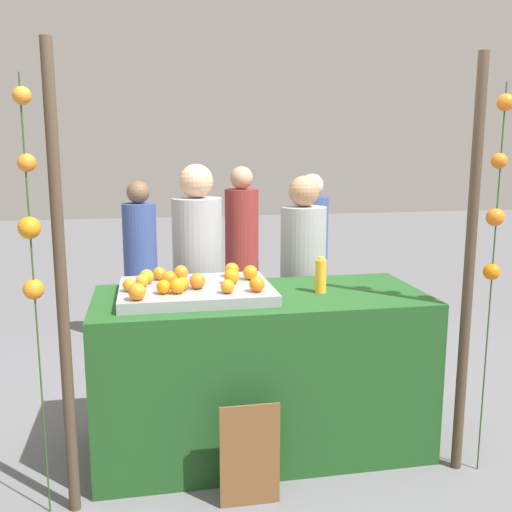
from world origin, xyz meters
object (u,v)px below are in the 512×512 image
Objects in this scene: juice_bottle at (321,276)px; vendor_right at (302,296)px; orange_0 at (181,273)px; vendor_left at (198,295)px; orange_1 at (147,277)px; chalkboard_sign at (250,456)px; stall_counter at (261,371)px.

vendor_right reaches higher than juice_bottle.
orange_0 is 0.55m from vendor_left.
orange_1 is 0.15× the size of chalkboard_sign.
stall_counter is 8.98× the size of juice_bottle.
juice_bottle is 0.13× the size of vendor_left.
chalkboard_sign is (-0.53, -0.56, -0.78)m from juice_bottle.
stall_counter is 0.67m from juice_bottle.
vendor_right is (0.89, 0.47, -0.31)m from orange_0.
orange_1 is 0.05× the size of vendor_right.
vendor_left is (-0.13, 1.26, 0.52)m from chalkboard_sign.
orange_1 is at bearing -161.15° from orange_0.
vendor_right reaches higher than orange_0.
orange_0 is 0.16× the size of chalkboard_sign.
vendor_left reaches higher than stall_counter.
juice_bottle is at bearing -3.01° from stall_counter.
chalkboard_sign is (-0.17, -0.58, -0.21)m from stall_counter.
juice_bottle reaches higher than orange_1.
chalkboard_sign is 1.37m from vendor_left.
orange_1 is at bearing -122.81° from vendor_left.
stall_counter is 0.86m from vendor_right.
orange_1 reaches higher than stall_counter.
orange_0 is at bearing 154.64° from stall_counter.
juice_bottle is at bearing -16.04° from orange_0.
stall_counter is at bearing -25.36° from orange_0.
stall_counter is 0.76m from orange_0.
chalkboard_sign is (0.28, -0.79, -0.78)m from orange_0.
orange_0 reaches higher than orange_1.
vendor_left is (0.14, 0.46, -0.27)m from orange_0.
juice_bottle is 0.99m from vendor_left.
vendor_right is (0.75, 0.01, -0.04)m from vendor_left.
orange_0 is 0.21m from orange_1.
stall_counter is 0.88m from orange_1.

